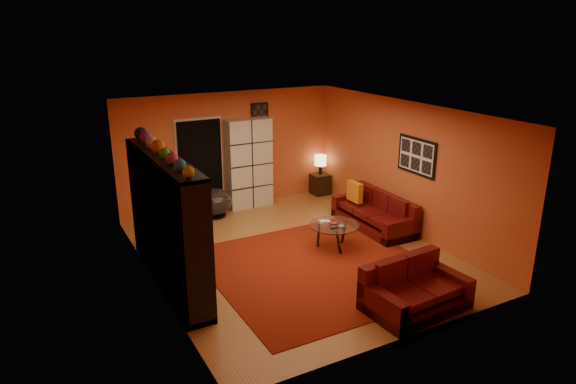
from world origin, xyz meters
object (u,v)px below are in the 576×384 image
entertainment_unit (167,222)px  tv (170,224)px  loveseat (412,289)px  side_table (320,184)px  sofa (376,213)px  table_lamp (321,161)px  storage_cabinet (248,163)px  coffee_table (334,227)px  bowl_chair (214,202)px

entertainment_unit → tv: (0.05, 0.00, -0.06)m
loveseat → side_table: 5.41m
sofa → table_lamp: size_ratio=4.13×
table_lamp → storage_cabinet: bearing=178.5°
sofa → coffee_table: (-1.37, -0.49, 0.13)m
storage_cabinet → side_table: size_ratio=4.02×
storage_cabinet → loveseat: bearing=-86.1°
loveseat → table_lamp: 5.44m
entertainment_unit → side_table: 5.35m
entertainment_unit → storage_cabinet: entertainment_unit is taller
storage_cabinet → side_table: (1.88, -0.05, -0.76)m
loveseat → table_lamp: (1.61, 5.17, 0.55)m
side_table → storage_cabinet: bearing=178.5°
sofa → side_table: size_ratio=3.93×
sofa → table_lamp: (0.12, 2.38, 0.55)m
storage_cabinet → bowl_chair: size_ratio=2.64×
bowl_chair → table_lamp: table_lamp is taller
storage_cabinet → side_table: storage_cabinet is taller
entertainment_unit → coffee_table: (3.04, -0.13, -0.63)m
entertainment_unit → sofa: bearing=4.8°
sofa → loveseat: same height
loveseat → storage_cabinet: 5.27m
side_table → loveseat: bearing=-107.3°
entertainment_unit → side_table: bearing=31.3°
sofa → bowl_chair: (-2.72, 2.13, 0.04)m
sofa → storage_cabinet: size_ratio=0.98×
sofa → storage_cabinet: (-1.76, 2.43, 0.72)m
loveseat → table_lamp: table_lamp is taller
entertainment_unit → side_table: size_ratio=6.00×
tv → coffee_table: size_ratio=1.03×
coffee_table → side_table: size_ratio=1.85×
sofa → side_table: sofa is taller
entertainment_unit → coffee_table: 3.10m
storage_cabinet → table_lamp: bearing=-0.5°
bowl_chair → table_lamp: 2.89m
tv → table_lamp: bearing=-58.4°
side_table → bowl_chair: bearing=-175.0°
sofa → loveseat: 3.16m
loveseat → entertainment_unit: bearing=46.5°
entertainment_unit → bowl_chair: bearing=56.0°
coffee_table → table_lamp: table_lamp is taller
storage_cabinet → table_lamp: storage_cabinet is taller
tv → side_table: bearing=-58.4°
sofa → coffee_table: sofa is taller
entertainment_unit → storage_cabinet: size_ratio=1.49×
bowl_chair → storage_cabinet: bearing=17.4°
sofa → loveseat: size_ratio=1.27×
entertainment_unit → sofa: size_ratio=1.53×
entertainment_unit → storage_cabinet: 3.85m
loveseat → coffee_table: loveseat is taller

